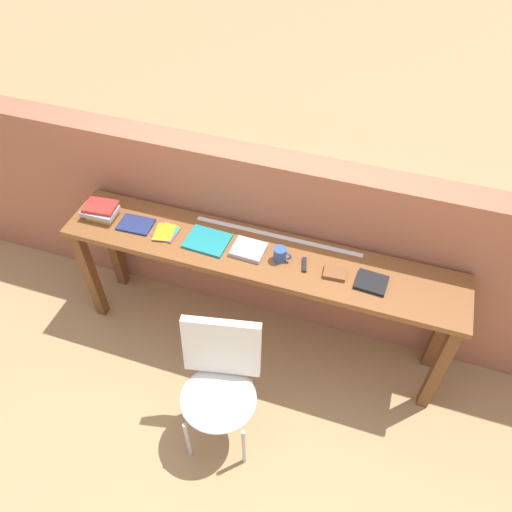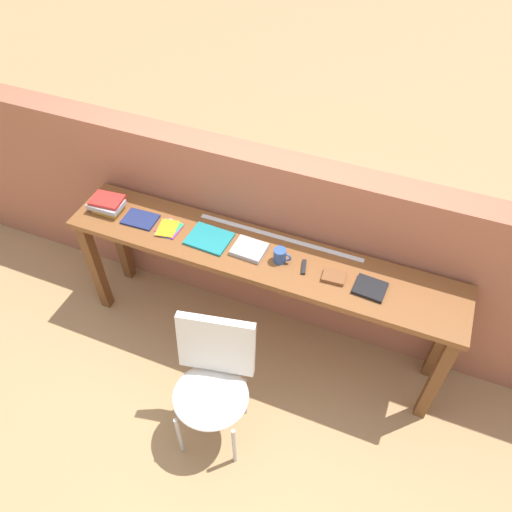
% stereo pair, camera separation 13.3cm
% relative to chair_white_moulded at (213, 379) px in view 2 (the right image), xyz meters
% --- Properties ---
extents(ground_plane, '(40.00, 40.00, 0.00)m').
position_rel_chair_white_moulded_xyz_m(ground_plane, '(0.00, 0.40, -0.53)').
color(ground_plane, tan).
extents(brick_wall_back, '(6.00, 0.20, 1.34)m').
position_rel_chair_white_moulded_xyz_m(brick_wall_back, '(0.00, 1.04, 0.14)').
color(brick_wall_back, '#9E5B42').
rests_on(brick_wall_back, ground).
extents(sideboard, '(2.50, 0.44, 0.88)m').
position_rel_chair_white_moulded_xyz_m(sideboard, '(0.00, 0.70, 0.21)').
color(sideboard, brown).
rests_on(sideboard, ground).
extents(chair_white_moulded, '(0.52, 0.53, 0.89)m').
position_rel_chair_white_moulded_xyz_m(chair_white_moulded, '(0.00, 0.00, 0.00)').
color(chair_white_moulded, silver).
rests_on(chair_white_moulded, ground).
extents(book_stack_leftmost, '(0.22, 0.17, 0.09)m').
position_rel_chair_white_moulded_xyz_m(book_stack_leftmost, '(-1.06, 0.69, 0.40)').
color(book_stack_leftmost, gold).
rests_on(book_stack_leftmost, sideboard).
extents(magazine_cycling, '(0.22, 0.16, 0.01)m').
position_rel_chair_white_moulded_xyz_m(magazine_cycling, '(-0.82, 0.69, 0.36)').
color(magazine_cycling, navy).
rests_on(magazine_cycling, sideboard).
extents(pamphlet_pile_colourful, '(0.16, 0.19, 0.01)m').
position_rel_chair_white_moulded_xyz_m(pamphlet_pile_colourful, '(-0.61, 0.68, 0.36)').
color(pamphlet_pile_colourful, '#3399D8').
rests_on(pamphlet_pile_colourful, sideboard).
extents(book_open_centre, '(0.27, 0.22, 0.02)m').
position_rel_chair_white_moulded_xyz_m(book_open_centre, '(-0.33, 0.69, 0.36)').
color(book_open_centre, '#19757A').
rests_on(book_open_centre, sideboard).
extents(book_grey_hardcover, '(0.20, 0.17, 0.03)m').
position_rel_chair_white_moulded_xyz_m(book_grey_hardcover, '(-0.06, 0.69, 0.37)').
color(book_grey_hardcover, '#9E9EA3').
rests_on(book_grey_hardcover, sideboard).
extents(mug, '(0.11, 0.08, 0.09)m').
position_rel_chair_white_moulded_xyz_m(mug, '(0.14, 0.69, 0.40)').
color(mug, '#2D4C8C').
rests_on(mug, sideboard).
extents(multitool_folded, '(0.05, 0.11, 0.02)m').
position_rel_chair_white_moulded_xyz_m(multitool_folded, '(0.29, 0.69, 0.36)').
color(multitool_folded, black).
rests_on(multitool_folded, sideboard).
extents(leather_journal_brown, '(0.14, 0.11, 0.02)m').
position_rel_chair_white_moulded_xyz_m(leather_journal_brown, '(0.48, 0.68, 0.37)').
color(leather_journal_brown, brown).
rests_on(leather_journal_brown, sideboard).
extents(book_repair_rightmost, '(0.19, 0.16, 0.02)m').
position_rel_chair_white_moulded_xyz_m(book_repair_rightmost, '(0.69, 0.67, 0.36)').
color(book_repair_rightmost, black).
rests_on(book_repair_rightmost, sideboard).
extents(ruler_metal_back_edge, '(1.08, 0.03, 0.00)m').
position_rel_chair_white_moulded_xyz_m(ruler_metal_back_edge, '(0.07, 0.87, 0.35)').
color(ruler_metal_back_edge, silver).
rests_on(ruler_metal_back_edge, sideboard).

